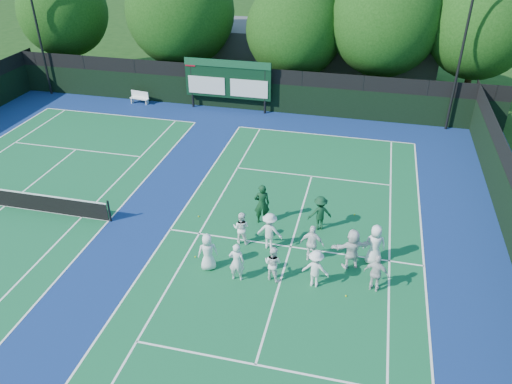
% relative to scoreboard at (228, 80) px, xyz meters
% --- Properties ---
extents(ground, '(120.00, 120.00, 0.00)m').
position_rel_scoreboard_xyz_m(ground, '(7.01, -15.59, -2.19)').
color(ground, '#15340E').
rests_on(ground, ground).
extents(court_apron, '(34.00, 32.00, 0.01)m').
position_rel_scoreboard_xyz_m(court_apron, '(1.01, -14.59, -2.19)').
color(court_apron, navy).
rests_on(court_apron, ground).
extents(near_court, '(11.05, 23.85, 0.01)m').
position_rel_scoreboard_xyz_m(near_court, '(7.01, -14.59, -2.18)').
color(near_court, '#125B33').
rests_on(near_court, ground).
extents(left_court, '(11.05, 23.85, 0.01)m').
position_rel_scoreboard_xyz_m(left_court, '(-6.99, -14.59, -2.18)').
color(left_court, '#125B33').
rests_on(left_court, ground).
extents(back_fence, '(34.00, 0.08, 3.00)m').
position_rel_scoreboard_xyz_m(back_fence, '(1.01, 0.41, -0.83)').
color(back_fence, black).
rests_on(back_fence, ground).
extents(scoreboard, '(6.00, 0.21, 3.55)m').
position_rel_scoreboard_xyz_m(scoreboard, '(0.00, 0.00, 0.00)').
color(scoreboard, black).
rests_on(scoreboard, ground).
extents(clubhouse, '(18.00, 6.00, 4.00)m').
position_rel_scoreboard_xyz_m(clubhouse, '(5.01, 8.41, -0.19)').
color(clubhouse, '#515156').
rests_on(clubhouse, ground).
extents(light_pole_left, '(1.20, 0.30, 10.12)m').
position_rel_scoreboard_xyz_m(light_pole_left, '(-13.99, 0.11, 4.11)').
color(light_pole_left, black).
rests_on(light_pole_left, ground).
extents(light_pole_right, '(1.20, 0.30, 10.12)m').
position_rel_scoreboard_xyz_m(light_pole_right, '(14.51, 0.11, 4.11)').
color(light_pole_right, black).
rests_on(light_pole_right, ground).
extents(tennis_net, '(11.30, 0.10, 1.10)m').
position_rel_scoreboard_xyz_m(tennis_net, '(-6.99, -14.59, -1.70)').
color(tennis_net, black).
rests_on(tennis_net, ground).
extents(bench, '(1.44, 0.58, 0.89)m').
position_rel_scoreboard_xyz_m(bench, '(-6.56, -0.22, -1.71)').
color(bench, white).
rests_on(bench, ground).
extents(tree_a, '(6.75, 6.75, 8.59)m').
position_rel_scoreboard_xyz_m(tree_a, '(-14.09, 3.99, 2.85)').
color(tree_a, '#311C0D').
rests_on(tree_a, ground).
extents(tree_b, '(7.87, 7.87, 9.61)m').
position_rel_scoreboard_xyz_m(tree_b, '(-4.46, 3.99, 3.28)').
color(tree_b, '#311C0D').
rests_on(tree_b, ground).
extents(tree_c, '(6.83, 6.83, 8.22)m').
position_rel_scoreboard_xyz_m(tree_c, '(3.98, 3.99, 2.44)').
color(tree_c, '#311C0D').
rests_on(tree_c, ground).
extents(tree_d, '(7.36, 7.36, 9.40)m').
position_rel_scoreboard_xyz_m(tree_d, '(10.08, 3.99, 3.33)').
color(tree_d, '#311C0D').
rests_on(tree_d, ground).
extents(tree_e, '(6.51, 6.51, 8.78)m').
position_rel_scoreboard_xyz_m(tree_e, '(16.05, 3.99, 3.17)').
color(tree_e, '#311C0D').
rests_on(tree_e, ground).
extents(tennis_ball_0, '(0.07, 0.07, 0.07)m').
position_rel_scoreboard_xyz_m(tennis_ball_0, '(3.30, -16.21, -2.16)').
color(tennis_ball_0, '#BDCC18').
rests_on(tennis_ball_0, ground).
extents(tennis_ball_1, '(0.07, 0.07, 0.07)m').
position_rel_scoreboard_xyz_m(tennis_ball_1, '(9.50, -11.46, -2.16)').
color(tennis_ball_1, '#BDCC18').
rests_on(tennis_ball_1, ground).
extents(tennis_ball_2, '(0.07, 0.07, 0.07)m').
position_rel_scoreboard_xyz_m(tennis_ball_2, '(10.71, -15.90, -2.16)').
color(tennis_ball_2, '#BDCC18').
rests_on(tennis_ball_2, ground).
extents(tennis_ball_3, '(0.07, 0.07, 0.07)m').
position_rel_scoreboard_xyz_m(tennis_ball_3, '(2.44, -13.31, -2.16)').
color(tennis_ball_3, '#BDCC18').
rests_on(tennis_ball_3, ground).
extents(tennis_ball_5, '(0.07, 0.07, 0.07)m').
position_rel_scoreboard_xyz_m(tennis_ball_5, '(9.57, -17.12, -2.16)').
color(tennis_ball_5, '#BDCC18').
rests_on(tennis_ball_5, ground).
extents(player_front_0, '(0.93, 0.79, 1.62)m').
position_rel_scoreboard_xyz_m(player_front_0, '(4.05, -16.73, -1.38)').
color(player_front_0, white).
rests_on(player_front_0, ground).
extents(player_front_1, '(0.64, 0.44, 1.69)m').
position_rel_scoreboard_xyz_m(player_front_1, '(5.34, -17.11, -1.35)').
color(player_front_1, white).
rests_on(player_front_1, ground).
extents(player_front_2, '(0.87, 0.77, 1.50)m').
position_rel_scoreboard_xyz_m(player_front_2, '(6.68, -16.74, -1.44)').
color(player_front_2, white).
rests_on(player_front_2, ground).
extents(player_front_3, '(1.08, 0.67, 1.60)m').
position_rel_scoreboard_xyz_m(player_front_3, '(8.32, -16.75, -1.39)').
color(player_front_3, white).
rests_on(player_front_3, ground).
extents(player_front_4, '(1.00, 0.58, 1.60)m').
position_rel_scoreboard_xyz_m(player_front_4, '(10.57, -16.48, -1.39)').
color(player_front_4, silver).
rests_on(player_front_4, ground).
extents(player_back_0, '(0.76, 0.61, 1.51)m').
position_rel_scoreboard_xyz_m(player_back_0, '(4.88, -14.74, -1.44)').
color(player_back_0, white).
rests_on(player_back_0, ground).
extents(player_back_1, '(1.14, 0.72, 1.69)m').
position_rel_scoreboard_xyz_m(player_back_1, '(6.14, -14.82, -1.35)').
color(player_back_1, white).
rests_on(player_back_1, ground).
extents(player_back_2, '(1.01, 0.49, 1.66)m').
position_rel_scoreboard_xyz_m(player_back_2, '(7.99, -15.25, -1.36)').
color(player_back_2, white).
rests_on(player_back_2, ground).
extents(player_back_3, '(1.72, 1.14, 1.78)m').
position_rel_scoreboard_xyz_m(player_back_3, '(9.58, -15.31, -1.30)').
color(player_back_3, white).
rests_on(player_back_3, ground).
extents(player_back_4, '(0.93, 0.67, 1.77)m').
position_rel_scoreboard_xyz_m(player_back_4, '(10.45, -14.80, -1.31)').
color(player_back_4, white).
rests_on(player_back_4, ground).
extents(coach_left, '(0.82, 0.66, 1.95)m').
position_rel_scoreboard_xyz_m(coach_left, '(5.39, -13.01, -1.22)').
color(coach_left, '#0E351B').
rests_on(coach_left, ground).
extents(coach_right, '(1.22, 0.98, 1.66)m').
position_rel_scoreboard_xyz_m(coach_right, '(8.01, -12.93, -1.36)').
color(coach_right, '#0F381F').
rests_on(coach_right, ground).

